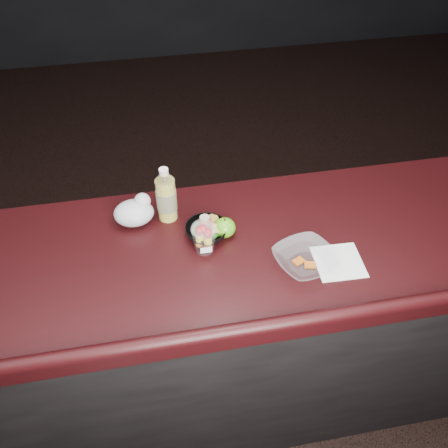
{
  "coord_description": "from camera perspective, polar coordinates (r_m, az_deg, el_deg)",
  "views": [
    {
      "loc": [
        -0.17,
        -0.88,
        2.29
      ],
      "look_at": [
        0.06,
        0.34,
        1.1
      ],
      "focal_mm": 40.0,
      "sensor_mm": 36.0,
      "label": 1
    }
  ],
  "objects": [
    {
      "name": "takeout_bowl",
      "position": [
        1.7,
        9.26,
        -4.05
      ],
      "size": [
        0.25,
        0.25,
        0.05
      ],
      "rotation": [
        0.0,
        0.0,
        0.31
      ],
      "color": "silver",
      "rests_on": "counter"
    },
    {
      "name": "snack_bowl",
      "position": [
        1.77,
        -2.05,
        -0.74
      ],
      "size": [
        0.19,
        0.19,
        0.08
      ],
      "rotation": [
        0.0,
        0.0,
        -0.28
      ],
      "color": "black",
      "rests_on": "counter"
    },
    {
      "name": "counter",
      "position": [
        2.14,
        -1.32,
        -12.35
      ],
      "size": [
        4.06,
        0.71,
        1.02
      ],
      "color": "black",
      "rests_on": "ground"
    },
    {
      "name": "paper_napkin",
      "position": [
        1.74,
        12.96,
        -4.25
      ],
      "size": [
        0.17,
        0.17,
        0.0
      ],
      "primitive_type": "cube",
      "rotation": [
        0.0,
        0.0,
        -0.04
      ],
      "color": "white",
      "rests_on": "counter"
    },
    {
      "name": "fruit_cup",
      "position": [
        1.7,
        -2.29,
        -1.44
      ],
      "size": [
        0.09,
        0.09,
        0.13
      ],
      "color": "white",
      "rests_on": "counter"
    },
    {
      "name": "green_apple",
      "position": [
        1.77,
        0.09,
        -0.42
      ],
      "size": [
        0.08,
        0.08,
        0.08
      ],
      "color": "#26800E",
      "rests_on": "counter"
    },
    {
      "name": "lemonade_bottle",
      "position": [
        1.81,
        -6.6,
        3.0
      ],
      "size": [
        0.07,
        0.07,
        0.22
      ],
      "color": "gold",
      "rests_on": "counter"
    },
    {
      "name": "plastic_bag",
      "position": [
        1.84,
        -10.13,
        1.43
      ],
      "size": [
        0.15,
        0.12,
        0.11
      ],
      "color": "silver",
      "rests_on": "counter"
    },
    {
      "name": "room_shell",
      "position": [
        1.0,
        0.4,
        16.66
      ],
      "size": [
        8.0,
        8.0,
        8.0
      ],
      "color": "black",
      "rests_on": "ground"
    }
  ]
}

